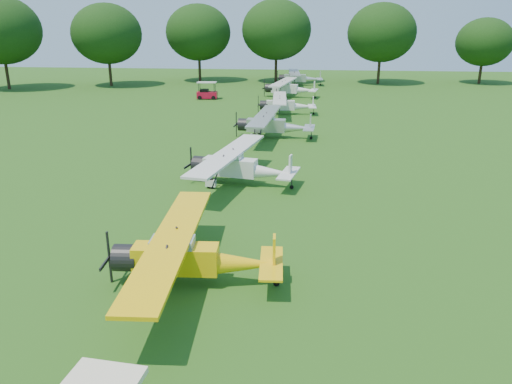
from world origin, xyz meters
TOP-DOWN VIEW (x-y plane):
  - ground at (0.00, 0.00)m, footprint 160.00×160.00m
  - tree_belt at (3.57, 0.16)m, footprint 137.36×130.27m
  - aircraft_2 at (-0.18, -10.55)m, footprint 6.44×10.25m
  - aircraft_3 at (-0.17, 1.53)m, footprint 6.64×10.50m
  - aircraft_4 at (0.76, 14.48)m, footprint 6.66×10.60m
  - aircraft_5 at (1.16, 26.00)m, footprint 6.15×9.80m
  - aircraft_6 at (0.87, 38.90)m, footprint 7.11×11.28m
  - aircraft_7 at (1.69, 52.22)m, footprint 7.05×11.24m
  - golf_cart at (-9.34, 36.18)m, footprint 2.62×1.75m

SIDE VIEW (x-z plane):
  - ground at x=0.00m, z-range 0.00..0.00m
  - golf_cart at x=-9.34m, z-range -0.35..1.78m
  - aircraft_5 at x=1.16m, z-range 0.16..2.09m
  - aircraft_2 at x=-0.18m, z-range 0.17..2.19m
  - aircraft_3 at x=-0.17m, z-range 0.17..2.24m
  - aircraft_4 at x=0.76m, z-range 0.18..2.27m
  - aircraft_7 at x=1.69m, z-range 0.19..2.40m
  - aircraft_6 at x=0.87m, z-range 0.19..2.40m
  - tree_belt at x=3.57m, z-range 0.77..15.29m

